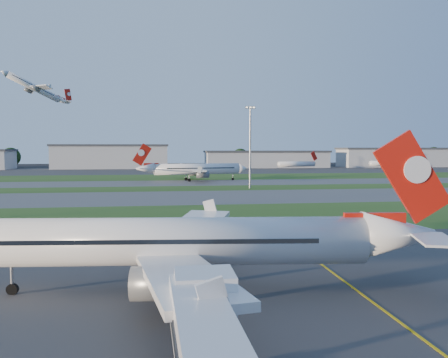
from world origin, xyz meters
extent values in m
plane|color=black|center=(0.00, 0.00, 0.00)|extent=(700.00, 700.00, 0.00)
cube|color=#333335|center=(0.00, 0.00, 0.01)|extent=(300.00, 70.00, 0.01)
cube|color=#294818|center=(0.00, 52.00, 0.01)|extent=(300.00, 34.00, 0.01)
cube|color=#515154|center=(0.00, 85.00, 0.01)|extent=(300.00, 32.00, 0.01)
cube|color=#294818|center=(0.00, 110.00, 0.01)|extent=(300.00, 18.00, 0.01)
cube|color=#515154|center=(0.00, 132.00, 0.01)|extent=(300.00, 26.00, 0.01)
cube|color=#294818|center=(0.00, 165.00, 0.01)|extent=(300.00, 40.00, 0.01)
cube|color=#333335|center=(0.00, 225.00, 0.01)|extent=(400.00, 80.00, 0.01)
cube|color=gold|center=(5.00, 0.00, 0.00)|extent=(0.25, 60.00, 0.02)
cube|color=silver|center=(-9.50, -2.60, 4.00)|extent=(3.40, 3.00, 3.00)
cylinder|color=gray|center=(-9.50, -4.50, 1.60)|extent=(0.70, 0.70, 3.20)
cylinder|color=silver|center=(-10.77, 10.39, 4.56)|extent=(32.80, 7.31, 4.12)
cube|color=#B0160B|center=(9.75, 8.37, 10.09)|extent=(7.04, 1.07, 8.21)
cube|color=silver|center=(-10.54, 1.65, 4.01)|extent=(7.19, 16.81, 1.68)
cube|color=silver|center=(-8.83, 18.93, 4.01)|extent=(10.07, 16.97, 1.68)
cylinder|color=slate|center=(-11.93, 4.19, 2.82)|extent=(4.78, 2.93, 2.50)
cylinder|color=slate|center=(-10.69, 16.71, 2.82)|extent=(4.78, 2.93, 2.50)
cylinder|color=silver|center=(0.85, 141.73, 4.67)|extent=(33.62, 9.24, 4.23)
cube|color=#B0160B|center=(-20.04, 138.53, 10.34)|extent=(7.19, 1.48, 8.42)
cube|color=silver|center=(-1.60, 150.35, 4.11)|extent=(11.06, 17.32, 1.72)
cube|color=silver|center=(1.10, 132.77, 4.11)|extent=(6.52, 17.07, 1.72)
cylinder|color=slate|center=(0.42, 148.19, 2.89)|extent=(5.00, 3.24, 2.56)
cylinder|color=slate|center=(2.37, 135.44, 2.89)|extent=(5.00, 3.24, 2.56)
cylinder|color=silver|center=(-80.00, 218.04, 44.97)|extent=(25.25, 19.72, 3.62)
cube|color=#B0160B|center=(-65.35, 228.67, 49.83)|extent=(5.20, 3.90, 7.21)
cube|color=silver|center=(-74.75, 212.43, 44.50)|extent=(13.70, 12.47, 1.47)
cube|color=silver|center=(-83.71, 224.77, 44.50)|extent=(9.32, 14.85, 1.47)
cylinder|color=slate|center=(-77.14, 213.29, 43.45)|extent=(4.52, 4.12, 2.19)
cylinder|color=slate|center=(-83.63, 222.23, 43.45)|extent=(4.52, 4.12, 2.19)
cylinder|color=silver|center=(67.48, 228.39, 3.20)|extent=(25.67, 11.30, 3.20)
cube|color=#B0160B|center=(79.81, 232.52, 8.00)|extent=(5.00, 1.93, 6.16)
cylinder|color=silver|center=(129.51, 235.46, 3.20)|extent=(26.11, 8.41, 3.20)
cube|color=#B0160B|center=(142.23, 238.10, 8.00)|extent=(5.13, 1.34, 6.16)
cylinder|color=gray|center=(15.00, 108.00, 12.50)|extent=(0.60, 0.60, 25.00)
cube|color=gray|center=(15.00, 108.00, 25.40)|extent=(3.20, 0.50, 0.80)
cube|color=#FFF2CC|center=(15.00, 108.00, 25.40)|extent=(2.80, 0.70, 0.35)
cube|color=#ADAFB5|center=(-45.00, 255.00, 7.00)|extent=(70.00, 22.00, 14.00)
cube|color=#383A3F|center=(-45.00, 255.00, 14.60)|extent=(71.40, 23.00, 1.20)
cube|color=#ADAFB5|center=(55.00, 255.00, 5.00)|extent=(80.00, 22.00, 10.00)
cube|color=#383A3F|center=(55.00, 255.00, 10.60)|extent=(81.60, 23.00, 1.20)
cube|color=#ADAFB5|center=(155.00, 255.00, 6.00)|extent=(95.00, 22.00, 12.00)
cube|color=#383A3F|center=(155.00, 255.00, 12.60)|extent=(96.90, 23.00, 1.20)
cylinder|color=black|center=(-110.00, 270.00, 2.20)|extent=(1.00, 1.00, 4.40)
sphere|color=black|center=(-110.00, 270.00, 7.15)|extent=(12.10, 12.10, 12.10)
cylinder|color=black|center=(-20.00, 266.00, 1.80)|extent=(1.00, 1.00, 3.60)
sphere|color=black|center=(-20.00, 266.00, 5.85)|extent=(9.90, 9.90, 9.90)
cylinder|color=black|center=(40.00, 269.00, 2.10)|extent=(1.00, 1.00, 4.20)
sphere|color=black|center=(40.00, 269.00, 6.83)|extent=(11.55, 11.55, 11.55)
cylinder|color=black|center=(115.00, 267.00, 1.90)|extent=(1.00, 1.00, 3.80)
sphere|color=black|center=(115.00, 267.00, 6.17)|extent=(10.45, 10.45, 10.45)
cylinder|color=black|center=(185.00, 271.00, 2.30)|extent=(1.00, 1.00, 4.60)
sphere|color=black|center=(185.00, 271.00, 7.48)|extent=(12.65, 12.65, 12.65)
camera|label=1|loc=(-11.71, -27.10, 12.57)|focal=35.00mm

